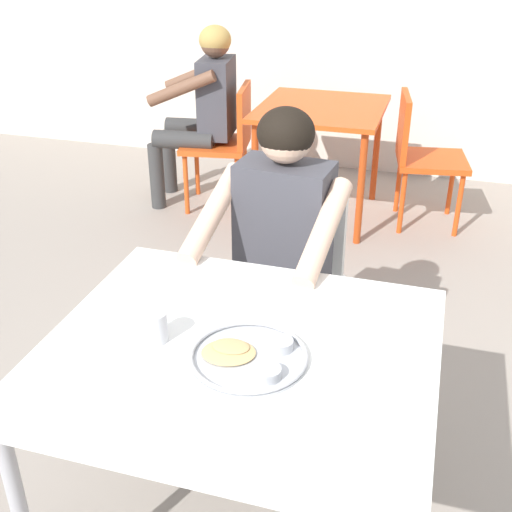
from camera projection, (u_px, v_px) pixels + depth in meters
table_foreground at (239, 369)px, 1.77m from camera, size 1.06×0.94×0.75m
thali_tray at (250, 356)px, 1.68m from camera, size 0.31×0.31×0.03m
drinking_cup at (155, 326)px, 1.74m from camera, size 0.07×0.07×0.09m
chair_foreground at (292, 273)px, 2.62m from camera, size 0.43×0.43×0.84m
diner_foreground at (275, 245)px, 2.34m from camera, size 0.53×0.58×1.21m
table_background_red at (321, 121)px, 4.07m from camera, size 0.78×0.85×0.74m
chair_red_left at (227, 137)px, 4.27m from camera, size 0.49×0.49×0.83m
chair_red_right at (420, 151)px, 4.02m from camera, size 0.49×0.49×0.84m
patron_background at (203, 101)px, 4.22m from camera, size 0.59×0.54×1.20m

